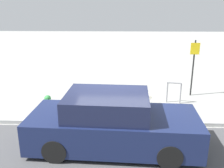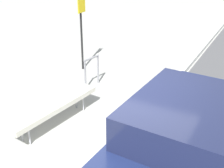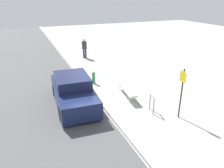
# 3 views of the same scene
# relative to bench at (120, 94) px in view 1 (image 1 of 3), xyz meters

# --- Properties ---
(ground_plane) EXTENTS (60.00, 60.00, 0.00)m
(ground_plane) POSITION_rel_bench_xyz_m (-0.23, -1.59, -0.44)
(ground_plane) COLOR #9E9E99
(curb) EXTENTS (60.00, 0.20, 0.13)m
(curb) POSITION_rel_bench_xyz_m (-0.23, -1.59, -0.38)
(curb) COLOR #B7B7B2
(curb) RESTS_ON ground_plane
(bench) EXTENTS (2.35, 0.68, 0.50)m
(bench) POSITION_rel_bench_xyz_m (0.00, 0.00, 0.00)
(bench) COLOR #99999E
(bench) RESTS_ON ground_plane
(bike_rack) EXTENTS (0.55, 0.16, 0.83)m
(bike_rack) POSITION_rel_bench_xyz_m (2.05, 0.33, 0.06)
(bike_rack) COLOR gray
(bike_rack) RESTS_ON ground_plane
(sign_post) EXTENTS (0.36, 0.08, 2.30)m
(sign_post) POSITION_rel_bench_xyz_m (2.94, 1.20, 0.94)
(sign_post) COLOR black
(sign_post) RESTS_ON ground_plane
(fire_hydrant) EXTENTS (0.36, 0.22, 0.77)m
(fire_hydrant) POSITION_rel_bench_xyz_m (-2.42, -1.08, -0.03)
(fire_hydrant) COLOR #338C3F
(fire_hydrant) RESTS_ON ground_plane
(parked_car_near) EXTENTS (4.42, 2.00, 1.48)m
(parked_car_near) POSITION_rel_bench_xyz_m (-0.21, -2.88, 0.23)
(parked_car_near) COLOR black
(parked_car_near) RESTS_ON ground_plane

